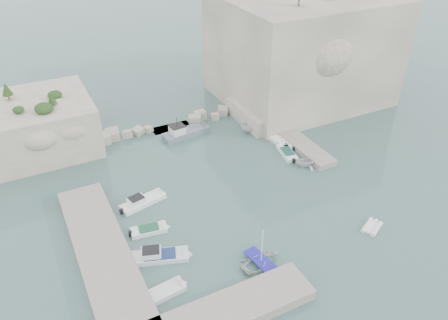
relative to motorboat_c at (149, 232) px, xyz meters
name	(u,v)px	position (x,y,z in m)	size (l,w,h in m)	color
ground	(247,206)	(11.66, -1.00, 0.00)	(400.00, 400.00, 0.00)	#436461
cliff_east	(301,48)	(34.66, 22.00, 8.50)	(26.00, 22.00, 17.00)	beige
cliff_terrace	(263,112)	(24.66, 17.00, 1.25)	(8.00, 10.00, 2.50)	beige
outcrop_west	(33,126)	(-8.34, 24.00, 3.50)	(16.00, 14.00, 7.00)	beige
quay_west	(104,256)	(-5.34, -2.00, 0.55)	(5.00, 24.00, 1.10)	#9E9689
quay_south	(218,316)	(1.66, -13.50, 0.55)	(18.00, 4.00, 1.10)	#9E9689
ledge_east	(294,139)	(25.16, 9.00, 0.40)	(3.00, 16.00, 0.80)	#9E9689
breakwater	(171,123)	(10.66, 21.00, 0.70)	(28.00, 3.00, 1.40)	beige
motorboat_c	(149,232)	(0.00, 0.00, 0.00)	(4.25, 1.55, 0.70)	white
motorboat_d	(160,258)	(-0.26, -4.28, 0.00)	(6.27, 1.87, 1.40)	silver
motorboat_e	(166,293)	(-1.29, -8.68, 0.00)	(4.01, 1.64, 0.70)	silver
motorboat_a	(143,204)	(0.96, 5.01, 0.00)	(6.01, 1.79, 1.40)	white
rowboat	(261,264)	(8.42, -9.54, 0.00)	(3.12, 4.37, 0.91)	silver
inflatable_dinghy	(372,228)	(21.98, -10.52, 0.00)	(2.83, 1.37, 0.44)	white
tender_east_a	(306,165)	(22.92, 2.97, 0.00)	(2.94, 3.41, 1.80)	silver
tender_east_b	(287,155)	(22.18, 6.39, 0.00)	(4.65, 1.58, 0.70)	white
tender_east_c	(281,143)	(23.15, 9.29, 0.00)	(5.26, 1.70, 0.70)	white
tender_east_d	(255,131)	(21.53, 14.15, 0.00)	(1.67, 4.43, 1.71)	silver
work_boat	(186,135)	(11.76, 17.73, 0.00)	(7.79, 2.30, 2.20)	slate
rowboat_mast	(262,245)	(8.42, -9.54, 2.55)	(0.10, 0.10, 4.20)	white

